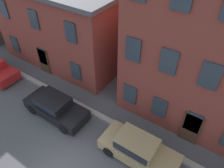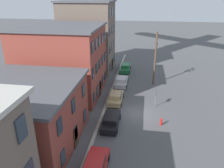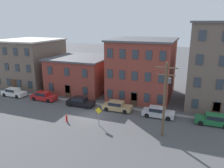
# 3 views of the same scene
# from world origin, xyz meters

# --- Properties ---
(ground_plane) EXTENTS (200.00, 200.00, 0.00)m
(ground_plane) POSITION_xyz_m (0.00, 0.00, 0.00)
(ground_plane) COLOR #4C4C4F
(kerb_strip) EXTENTS (56.00, 0.36, 0.16)m
(kerb_strip) POSITION_xyz_m (0.00, 4.50, 0.08)
(kerb_strip) COLOR #9E998E
(kerb_strip) RESTS_ON ground_plane
(apartment_corner) EXTENTS (10.96, 11.60, 9.46)m
(apartment_corner) POSITION_xyz_m (-19.60, 11.54, 4.74)
(apartment_corner) COLOR #66564C
(apartment_corner) RESTS_ON ground_plane
(apartment_midblock) EXTENTS (10.90, 10.96, 6.48)m
(apartment_midblock) POSITION_xyz_m (-7.45, 11.22, 3.25)
(apartment_midblock) COLOR brown
(apartment_midblock) RESTS_ON ground_plane
(apartment_far) EXTENTS (10.66, 11.63, 10.19)m
(apartment_far) POSITION_xyz_m (4.64, 11.55, 5.11)
(apartment_far) COLOR brown
(apartment_far) RESTS_ON ground_plane
(apartment_annex) EXTENTS (9.05, 9.84, 13.07)m
(apartment_annex) POSITION_xyz_m (16.49, 10.66, 6.55)
(apartment_annex) COLOR #66564C
(apartment_annex) RESTS_ON ground_plane
(car_white) EXTENTS (4.40, 1.92, 1.43)m
(car_white) POSITION_xyz_m (-17.01, 3.09, 0.75)
(car_white) COLOR silver
(car_white) RESTS_ON ground_plane
(car_red) EXTENTS (4.40, 1.92, 1.43)m
(car_red) POSITION_xyz_m (-10.58, 3.28, 0.75)
(car_red) COLOR #B21E1E
(car_red) RESTS_ON ground_plane
(car_black) EXTENTS (4.40, 1.92, 1.43)m
(car_black) POSITION_xyz_m (-3.37, 3.07, 0.75)
(car_black) COLOR black
(car_black) RESTS_ON ground_plane
(car_tan) EXTENTS (4.40, 1.92, 1.43)m
(car_tan) POSITION_xyz_m (2.70, 3.33, 0.75)
(car_tan) COLOR tan
(car_tan) RESTS_ON ground_plane
(car_silver) EXTENTS (4.40, 1.92, 1.43)m
(car_silver) POSITION_xyz_m (8.86, 3.19, 0.75)
(car_silver) COLOR #B7B7BC
(car_silver) RESTS_ON ground_plane
(car_green) EXTENTS (4.40, 1.92, 1.43)m
(car_green) POSITION_xyz_m (16.00, 3.24, 0.75)
(car_green) COLOR #1E6638
(car_green) RESTS_ON ground_plane
(caution_sign) EXTENTS (1.03, 0.08, 2.55)m
(caution_sign) POSITION_xyz_m (2.14, -2.12, 1.71)
(caution_sign) COLOR slate
(caution_sign) RESTS_ON ground_plane
(utility_pole) EXTENTS (2.40, 0.44, 8.75)m
(utility_pole) POSITION_xyz_m (10.28, -2.07, 4.92)
(utility_pole) COLOR brown
(utility_pole) RESTS_ON ground_plane
(fire_hydrant) EXTENTS (0.24, 0.34, 0.96)m
(fire_hydrant) POSITION_xyz_m (-2.32, -2.70, 0.48)
(fire_hydrant) COLOR red
(fire_hydrant) RESTS_ON ground_plane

